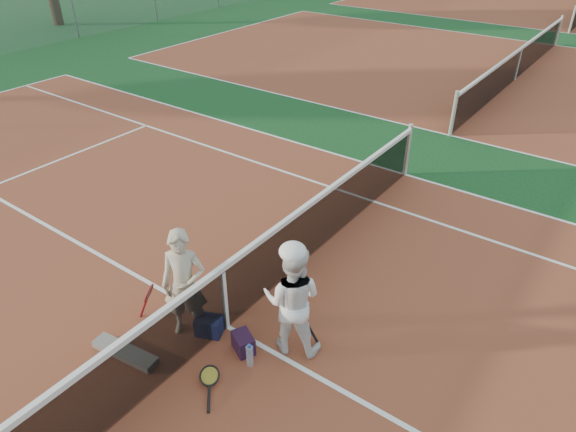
{
  "coord_description": "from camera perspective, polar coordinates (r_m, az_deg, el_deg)",
  "views": [
    {
      "loc": [
        3.62,
        -3.59,
        4.89
      ],
      "look_at": [
        0.0,
        1.38,
        1.05
      ],
      "focal_mm": 32.0,
      "sensor_mm": 36.0,
      "label": 1
    }
  ],
  "objects": [
    {
      "name": "ground",
      "position": [
        7.07,
        -6.77,
        -12.12
      ],
      "size": [
        130.0,
        130.0,
        0.0
      ],
      "primitive_type": "plane",
      "color": "#103D19",
      "rests_on": "ground"
    },
    {
      "name": "court_main",
      "position": [
        7.06,
        -6.78,
        -12.1
      ],
      "size": [
        23.77,
        10.97,
        0.01
      ],
      "primitive_type": "cube",
      "color": "brown",
      "rests_on": "ground"
    },
    {
      "name": "court_far_a",
      "position": [
        18.14,
        23.86,
        13.68
      ],
      "size": [
        23.77,
        10.97,
        0.01
      ],
      "primitive_type": "cube",
      "color": "brown",
      "rests_on": "ground"
    },
    {
      "name": "net_main",
      "position": [
        6.72,
        -7.05,
        -8.99
      ],
      "size": [
        0.1,
        10.98,
        1.02
      ],
      "primitive_type": null,
      "color": "black",
      "rests_on": "ground"
    },
    {
      "name": "net_far_a",
      "position": [
        18.01,
        24.22,
        15.2
      ],
      "size": [
        0.1,
        10.98,
        1.02
      ],
      "primitive_type": null,
      "color": "black",
      "rests_on": "ground"
    },
    {
      "name": "fence_left",
      "position": [
        22.44,
        -27.62,
        19.95
      ],
      "size": [
        0.06,
        54.5,
        3.0
      ],
      "primitive_type": null,
      "rotation": [
        0.0,
        0.0,
        1.57
      ],
      "color": "slate",
      "rests_on": "ground"
    },
    {
      "name": "player_a",
      "position": [
        6.58,
        -11.45,
        -7.45
      ],
      "size": [
        0.68,
        0.62,
        1.56
      ],
      "primitive_type": "imported",
      "rotation": [
        0.0,
        0.0,
        0.57
      ],
      "color": "#B7A78D",
      "rests_on": "ground"
    },
    {
      "name": "player_b",
      "position": [
        6.26,
        0.51,
        -9.33
      ],
      "size": [
        0.91,
        0.82,
        1.52
      ],
      "primitive_type": "imported",
      "rotation": [
        0.0,
        0.0,
        3.54
      ],
      "color": "white",
      "rests_on": "ground"
    },
    {
      "name": "racket_red",
      "position": [
        7.19,
        -15.03,
        -9.23
      ],
      "size": [
        0.36,
        0.36,
        0.56
      ],
      "primitive_type": null,
      "rotation": [
        0.0,
        0.0,
        0.47
      ],
      "color": "maroon",
      "rests_on": "ground"
    },
    {
      "name": "racket_black_held",
      "position": [
        6.63,
        1.68,
        -12.08
      ],
      "size": [
        0.37,
        0.37,
        0.56
      ],
      "primitive_type": null,
      "rotation": [
        0.0,
        0.0,
        3.65
      ],
      "color": "black",
      "rests_on": "ground"
    },
    {
      "name": "racket_spare",
      "position": [
        6.43,
        -8.7,
        -17.28
      ],
      "size": [
        0.6,
        0.63,
        0.12
      ],
      "primitive_type": null,
      "rotation": [
        0.0,
        0.0,
        2.29
      ],
      "color": "black",
      "rests_on": "ground"
    },
    {
      "name": "sports_bag_navy",
      "position": [
        6.92,
        -8.77,
        -11.96
      ],
      "size": [
        0.4,
        0.35,
        0.27
      ],
      "primitive_type": "cube",
      "rotation": [
        0.0,
        0.0,
        0.41
      ],
      "color": "black",
      "rests_on": "ground"
    },
    {
      "name": "sports_bag_purple",
      "position": [
        6.66,
        -4.99,
        -13.87
      ],
      "size": [
        0.37,
        0.33,
        0.25
      ],
      "primitive_type": "cube",
      "rotation": [
        0.0,
        0.0,
        -0.46
      ],
      "color": "black",
      "rests_on": "ground"
    },
    {
      "name": "net_cover_canvas",
      "position": [
        6.94,
        -17.64,
        -14.24
      ],
      "size": [
        0.94,
        0.33,
        0.1
      ],
      "primitive_type": "cube",
      "rotation": [
        0.0,
        0.0,
        0.13
      ],
      "color": "slate",
      "rests_on": "ground"
    },
    {
      "name": "water_bottle",
      "position": [
        6.47,
        -4.27,
        -15.26
      ],
      "size": [
        0.09,
        0.09,
        0.3
      ],
      "primitive_type": "cylinder",
      "color": "silver",
      "rests_on": "ground"
    }
  ]
}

